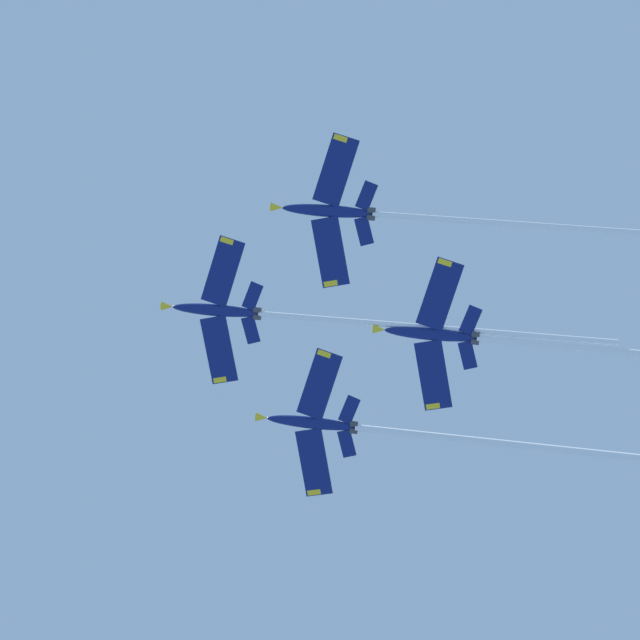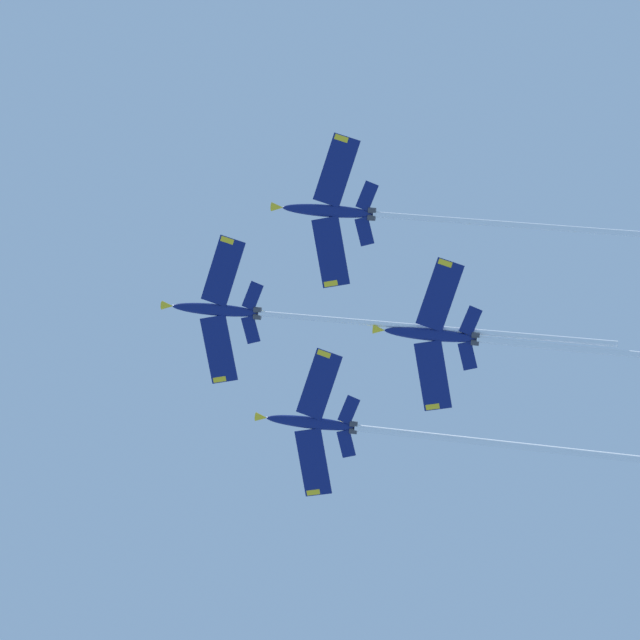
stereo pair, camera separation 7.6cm
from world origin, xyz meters
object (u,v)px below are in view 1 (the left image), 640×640
jet_right_wing (422,435)px  jet_slot (519,342)px  jet_left_wing (387,215)px  jet_lead (293,316)px

jet_right_wing → jet_slot: size_ratio=1.11×
jet_left_wing → jet_slot: (18.00, -14.78, -2.95)m
jet_lead → jet_slot: bearing=-77.9°
jet_left_wing → jet_right_wing: 28.97m
jet_right_wing → jet_slot: bearing=-128.8°
jet_left_wing → jet_slot: bearing=-39.4°
jet_slot → jet_lead: bearing=102.1°
jet_left_wing → jet_slot: 23.48m
jet_right_wing → jet_slot: 17.55m
jet_lead → jet_slot: size_ratio=1.04×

